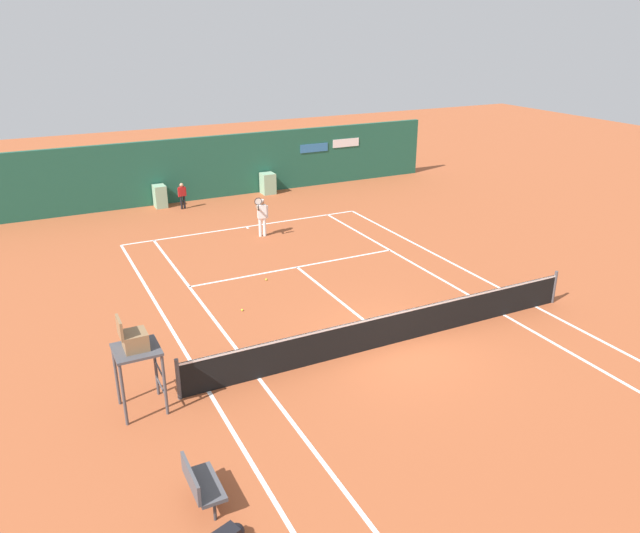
{
  "coord_description": "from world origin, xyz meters",
  "views": [
    {
      "loc": [
        -8.61,
        -12.59,
        8.33
      ],
      "look_at": [
        -0.12,
        4.29,
        0.8
      ],
      "focal_mm": 34.63,
      "sensor_mm": 36.0,
      "label": 1
    }
  ],
  "objects_px": {
    "umpire_chair": "(135,348)",
    "ball_kid_right_post": "(182,194)",
    "player_on_baseline": "(262,214)",
    "tennis_ball_mid_court": "(266,279)",
    "player_bench": "(200,483)",
    "tennis_ball_by_sideline": "(242,310)"
  },
  "relations": [
    {
      "from": "umpire_chair",
      "to": "ball_kid_right_post",
      "type": "distance_m",
      "value": 16.54
    },
    {
      "from": "player_on_baseline",
      "to": "tennis_ball_mid_court",
      "type": "xyz_separation_m",
      "value": [
        -1.64,
        -4.44,
        -0.92
      ]
    },
    {
      "from": "player_on_baseline",
      "to": "ball_kid_right_post",
      "type": "height_order",
      "value": "player_on_baseline"
    },
    {
      "from": "tennis_ball_mid_court",
      "to": "umpire_chair",
      "type": "bearing_deg",
      "value": -133.07
    },
    {
      "from": "ball_kid_right_post",
      "to": "player_on_baseline",
      "type": "bearing_deg",
      "value": 101.49
    },
    {
      "from": "player_bench",
      "to": "tennis_ball_by_sideline",
      "type": "distance_m",
      "value": 8.22
    },
    {
      "from": "player_bench",
      "to": "player_on_baseline",
      "type": "relative_size",
      "value": 0.61
    },
    {
      "from": "player_on_baseline",
      "to": "ball_kid_right_post",
      "type": "relative_size",
      "value": 1.44
    },
    {
      "from": "player_on_baseline",
      "to": "tennis_ball_by_sideline",
      "type": "relative_size",
      "value": 26.57
    },
    {
      "from": "player_on_baseline",
      "to": "tennis_ball_mid_court",
      "type": "height_order",
      "value": "player_on_baseline"
    },
    {
      "from": "umpire_chair",
      "to": "tennis_ball_mid_court",
      "type": "height_order",
      "value": "umpire_chair"
    },
    {
      "from": "umpire_chair",
      "to": "tennis_ball_by_sideline",
      "type": "height_order",
      "value": "umpire_chair"
    },
    {
      "from": "player_bench",
      "to": "tennis_ball_by_sideline",
      "type": "bearing_deg",
      "value": 154.87
    },
    {
      "from": "player_on_baseline",
      "to": "umpire_chair",
      "type": "bearing_deg",
      "value": 67.1
    },
    {
      "from": "player_on_baseline",
      "to": "ball_kid_right_post",
      "type": "bearing_deg",
      "value": -59.36
    },
    {
      "from": "player_bench",
      "to": "player_on_baseline",
      "type": "distance_m",
      "value": 15.33
    },
    {
      "from": "umpire_chair",
      "to": "tennis_ball_mid_court",
      "type": "distance_m",
      "value": 8.07
    },
    {
      "from": "tennis_ball_by_sideline",
      "to": "ball_kid_right_post",
      "type": "bearing_deg",
      "value": 83.56
    },
    {
      "from": "umpire_chair",
      "to": "tennis_ball_mid_court",
      "type": "xyz_separation_m",
      "value": [
        5.4,
        5.78,
        -1.57
      ]
    },
    {
      "from": "player_bench",
      "to": "tennis_ball_by_sideline",
      "type": "height_order",
      "value": "player_bench"
    },
    {
      "from": "player_bench",
      "to": "player_on_baseline",
      "type": "height_order",
      "value": "player_on_baseline"
    },
    {
      "from": "tennis_ball_mid_court",
      "to": "player_on_baseline",
      "type": "bearing_deg",
      "value": 69.76
    }
  ]
}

